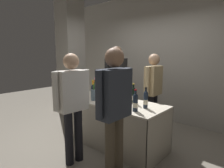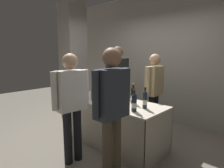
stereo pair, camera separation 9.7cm
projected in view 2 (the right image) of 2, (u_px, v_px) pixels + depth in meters
The scene contains 19 objects.
ground_plane at pixel (112, 142), 3.41m from camera, with size 12.00×12.00×0.00m, color gray.
back_partition at pixel (164, 56), 4.46m from camera, with size 5.62×0.12×3.04m, color #9E998E.
concrete_pillar at pixel (73, 48), 4.95m from camera, with size 0.54×0.54×3.44m, color gray.
tasting_table at pixel (112, 114), 3.33m from camera, with size 1.90×0.77×0.77m.
featured_wine_bottle at pixel (133, 95), 3.11m from camera, with size 0.08×0.08×0.34m.
display_bottle_0 at pixel (94, 91), 3.53m from camera, with size 0.08×0.08×0.29m.
display_bottle_1 at pixel (103, 93), 3.29m from camera, with size 0.07×0.07×0.32m.
display_bottle_2 at pixel (134, 102), 2.68m from camera, with size 0.08×0.08×0.32m.
display_bottle_3 at pixel (145, 100), 2.82m from camera, with size 0.07×0.07×0.32m.
display_bottle_4 at pixel (79, 89), 3.54m from camera, with size 0.07×0.07×0.35m.
wine_glass_near_vendor at pixel (129, 94), 3.33m from camera, with size 0.07×0.07×0.15m.
wine_glass_mid at pixel (79, 90), 3.72m from camera, with size 0.07×0.07×0.14m.
wine_glass_near_taster at pixel (116, 93), 3.52m from camera, with size 0.07×0.07×0.12m.
flower_vase at pixel (93, 93), 3.32m from camera, with size 0.10×0.10×0.41m.
brochure_stand at pixel (102, 92), 3.63m from camera, with size 0.18×0.01×0.15m, color silver.
vendor_presenter at pixel (118, 78), 4.12m from camera, with size 0.26×0.64×1.74m.
vendor_assistant at pixel (154, 87), 3.66m from camera, with size 0.22×0.55×1.58m.
taster_foreground_right at pixel (71, 99), 2.67m from camera, with size 0.24×0.58×1.59m.
taster_foreground_left at pixel (112, 104), 2.26m from camera, with size 0.23×0.60×1.66m.
Camera 2 is at (2.20, -2.32, 1.60)m, focal length 30.27 mm.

